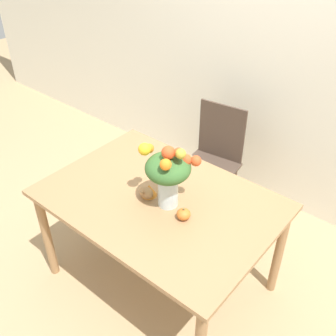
% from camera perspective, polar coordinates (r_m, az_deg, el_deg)
% --- Properties ---
extents(ground_plane, '(12.00, 12.00, 0.00)m').
position_cam_1_polar(ground_plane, '(2.99, -1.07, -15.81)').
color(ground_plane, tan).
extents(wall_back, '(8.00, 0.06, 2.70)m').
position_cam_1_polar(wall_back, '(3.22, 15.84, 16.44)').
color(wall_back, silver).
rests_on(wall_back, ground_plane).
extents(dining_table, '(1.43, 1.01, 0.78)m').
position_cam_1_polar(dining_table, '(2.49, -1.24, -5.93)').
color(dining_table, '#9E754C').
rests_on(dining_table, ground_plane).
extents(flower_vase, '(0.33, 0.27, 0.43)m').
position_cam_1_polar(flower_vase, '(2.24, 0.02, -0.61)').
color(flower_vase, silver).
rests_on(flower_vase, dining_table).
extents(pumpkin, '(0.08, 0.08, 0.08)m').
position_cam_1_polar(pumpkin, '(2.27, 2.27, -6.70)').
color(pumpkin, orange).
rests_on(pumpkin, dining_table).
extents(turkey_figurine, '(0.10, 0.13, 0.08)m').
position_cam_1_polar(turkey_figurine, '(2.42, -2.95, -3.37)').
color(turkey_figurine, '#A87A4C').
rests_on(turkey_figurine, dining_table).
extents(dining_chair_near_window, '(0.47, 0.47, 0.96)m').
position_cam_1_polar(dining_chair_near_window, '(3.25, 6.51, 0.98)').
color(dining_chair_near_window, '#47382D').
rests_on(dining_chair_near_window, ground_plane).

